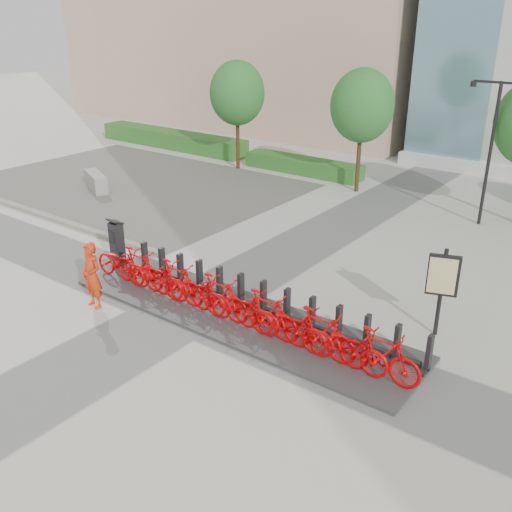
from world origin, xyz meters
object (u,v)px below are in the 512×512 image
Objects in this scene: bike_0 at (121,263)px; map_sign at (443,279)px; kiosk at (117,242)px; worker_red at (92,275)px; jersey_barrier at (96,182)px.

map_sign reaches higher than bike_0.
bike_0 is 1.33× the size of kiosk.
bike_0 is at bearing -27.84° from kiosk.
kiosk is (-0.94, 0.68, 0.19)m from bike_0.
worker_red is at bearing -158.30° from bike_0.
kiosk is at bearing 54.15° from bike_0.
bike_0 is 1.08× the size of worker_red.
map_sign is (16.15, -2.87, 1.08)m from jersey_barrier.
worker_red is at bearing -46.27° from kiosk.
bike_0 is 0.87× the size of map_sign.
kiosk is 0.65× the size of map_sign.
worker_red is 0.91× the size of jersey_barrier.
map_sign reaches higher than kiosk.
bike_0 is 1.17m from kiosk.
kiosk is at bearing -9.37° from jersey_barrier.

